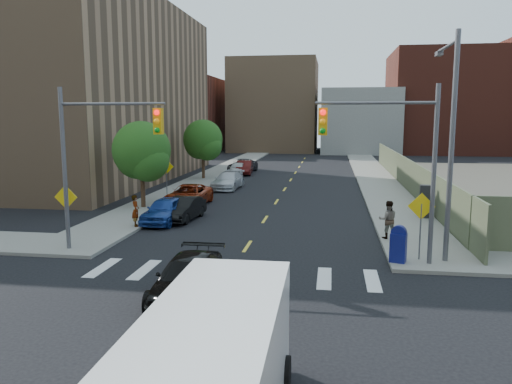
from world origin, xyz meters
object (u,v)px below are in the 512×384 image
(parked_car_grey, at_px, (243,166))
(mailbox, at_px, (398,244))
(parked_car_black, at_px, (184,209))
(black_sedan, at_px, (188,278))
(parked_car_blue, at_px, (165,210))
(parked_car_red, at_px, (188,195))
(parked_car_silver, at_px, (228,181))
(parked_car_white, at_px, (238,169))
(parked_car_maroon, at_px, (244,168))
(payphone, at_px, (425,201))
(pedestrian_west, at_px, (136,211))
(cargo_van, at_px, (217,368))
(pedestrian_east, at_px, (388,220))

(parked_car_grey, relative_size, mailbox, 3.42)
(parked_car_black, bearing_deg, black_sedan, -67.04)
(black_sedan, relative_size, mailbox, 3.11)
(parked_car_blue, relative_size, parked_car_red, 0.83)
(parked_car_grey, height_order, black_sedan, parked_car_grey)
(parked_car_silver, bearing_deg, parked_car_white, 99.45)
(parked_car_silver, relative_size, parked_car_maroon, 1.12)
(payphone, bearing_deg, parked_car_silver, 146.44)
(parked_car_blue, height_order, pedestrian_west, pedestrian_west)
(parked_car_blue, bearing_deg, pedestrian_west, -116.66)
(parked_car_blue, height_order, parked_car_silver, parked_car_blue)
(parked_car_blue, bearing_deg, parked_car_white, 94.19)
(parked_car_black, distance_m, parked_car_silver, 12.31)
(mailbox, bearing_deg, parked_car_silver, 136.91)
(cargo_van, bearing_deg, mailbox, 67.42)
(cargo_van, bearing_deg, parked_car_silver, 100.75)
(pedestrian_west, bearing_deg, parked_car_grey, -23.67)
(parked_car_red, height_order, black_sedan, parked_car_red)
(black_sedan, bearing_deg, parked_car_maroon, 95.65)
(parked_car_maroon, relative_size, mailbox, 2.86)
(black_sedan, distance_m, cargo_van, 7.28)
(parked_car_blue, height_order, cargo_van, cargo_van)
(parked_car_maroon, bearing_deg, cargo_van, -86.61)
(parked_car_white, height_order, cargo_van, cargo_van)
(parked_car_red, relative_size, pedestrian_west, 3.04)
(parked_car_white, distance_m, pedestrian_west, 24.34)
(parked_car_silver, distance_m, cargo_van, 31.51)
(parked_car_blue, bearing_deg, pedestrian_east, -8.05)
(payphone, bearing_deg, pedestrian_west, -159.32)
(parked_car_silver, xyz_separation_m, parked_car_white, (-0.98, 9.48, -0.02))
(parked_car_red, bearing_deg, black_sedan, -73.51)
(mailbox, bearing_deg, parked_car_white, 130.01)
(parked_car_grey, distance_m, black_sedan, 36.49)
(parked_car_black, height_order, parked_car_white, parked_car_white)
(parked_car_grey, bearing_deg, parked_car_blue, -84.75)
(parked_car_silver, relative_size, parked_car_grey, 0.94)
(parked_car_black, bearing_deg, parked_car_silver, 95.49)
(parked_car_black, relative_size, cargo_van, 0.69)
(parked_car_black, distance_m, pedestrian_west, 3.13)
(pedestrian_east, bearing_deg, cargo_van, 70.33)
(parked_car_silver, xyz_separation_m, pedestrian_east, (10.85, -15.55, 0.36))
(parked_car_black, distance_m, pedestrian_east, 11.33)
(payphone, bearing_deg, cargo_van, -105.27)
(parked_car_maroon, bearing_deg, parked_car_grey, 99.89)
(parked_car_maroon, xyz_separation_m, pedestrian_west, (-1.31, -25.15, 0.28))
(parked_car_blue, relative_size, parked_car_black, 1.05)
(parked_car_silver, xyz_separation_m, mailbox, (10.84, -19.45, 0.18))
(parked_car_black, height_order, parked_car_maroon, parked_car_maroon)
(parked_car_silver, xyz_separation_m, parked_car_grey, (-0.98, 12.10, 0.02))
(parked_car_blue, xyz_separation_m, cargo_van, (7.01, -17.74, 0.67))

